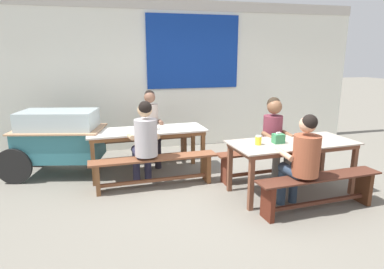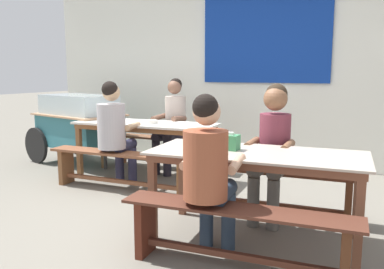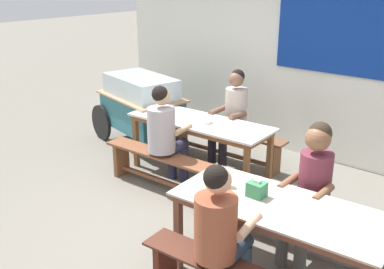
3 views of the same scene
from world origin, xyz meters
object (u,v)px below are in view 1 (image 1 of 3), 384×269
(dining_table_far, at_px, (147,134))
(bench_near_back, at_px, (268,159))
(dining_table_near, at_px, (292,147))
(bench_far_back, at_px, (142,146))
(person_left_back_turned, at_px, (145,139))
(food_cart, at_px, (58,137))
(tissue_box, at_px, (278,138))
(person_near_front, at_px, (302,157))
(person_center_facing, at_px, (151,124))
(bench_far_front, at_px, (155,167))
(bench_near_front, at_px, (319,189))
(condiment_jar, at_px, (258,140))
(soup_bowl, at_px, (155,128))
(person_right_near_table, at_px, (275,133))

(dining_table_far, height_order, bench_near_back, dining_table_far)
(dining_table_near, xyz_separation_m, bench_far_back, (-1.87, 1.84, -0.35))
(bench_far_back, height_order, bench_near_back, same)
(dining_table_near, bearing_deg, bench_near_back, 94.00)
(bench_near_back, height_order, person_left_back_turned, person_left_back_turned)
(food_cart, distance_m, tissue_box, 3.37)
(person_near_front, bearing_deg, person_center_facing, 123.48)
(dining_table_far, height_order, person_center_facing, person_center_facing)
(food_cart, bearing_deg, bench_far_front, -32.75)
(dining_table_far, height_order, dining_table_near, same)
(dining_table_near, bearing_deg, food_cart, 154.19)
(bench_near_front, relative_size, condiment_jar, 13.55)
(dining_table_far, distance_m, food_cart, 1.40)
(dining_table_far, xyz_separation_m, bench_far_back, (-0.03, 0.59, -0.35))
(condiment_jar, bearing_deg, person_center_facing, 123.93)
(dining_table_near, bearing_deg, soup_bowl, 144.59)
(dining_table_near, xyz_separation_m, bench_near_back, (-0.04, 0.59, -0.35))
(bench_near_front, relative_size, food_cart, 0.93)
(person_near_front, height_order, tissue_box, person_near_front)
(person_left_back_turned, height_order, soup_bowl, person_left_back_turned)
(bench_near_back, height_order, food_cart, food_cart)
(person_right_near_table, xyz_separation_m, condiment_jar, (-0.53, -0.53, 0.06))
(person_center_facing, height_order, person_right_near_table, person_center_facing)
(bench_near_front, bearing_deg, bench_far_back, 128.15)
(dining_table_far, bearing_deg, person_left_back_turned, -99.77)
(bench_near_front, xyz_separation_m, person_center_facing, (-1.76, 2.36, 0.43))
(bench_far_front, height_order, person_right_near_table, person_right_near_table)
(bench_near_back, bearing_deg, person_right_near_table, -57.18)
(dining_table_near, height_order, bench_far_back, dining_table_near)
(bench_near_back, xyz_separation_m, person_near_front, (-0.15, -1.13, 0.39))
(person_right_near_table, bearing_deg, person_left_back_turned, 174.26)
(dining_table_near, bearing_deg, person_near_front, -109.61)
(condiment_jar, bearing_deg, person_right_near_table, 45.44)
(bench_near_back, height_order, condiment_jar, condiment_jar)
(bench_far_front, xyz_separation_m, person_right_near_table, (1.82, -0.14, 0.42))
(bench_near_back, xyz_separation_m, soup_bowl, (-1.68, 0.63, 0.45))
(dining_table_near, height_order, soup_bowl, soup_bowl)
(tissue_box, relative_size, condiment_jar, 1.21)
(dining_table_far, relative_size, tissue_box, 12.59)
(tissue_box, bearing_deg, bench_near_front, -65.69)
(food_cart, bearing_deg, person_near_front, -34.76)
(bench_near_back, bearing_deg, person_left_back_turned, 176.27)
(bench_far_back, distance_m, person_left_back_turned, 1.20)
(bench_far_back, height_order, tissue_box, tissue_box)
(bench_near_back, bearing_deg, person_near_front, -97.62)
(person_right_near_table, bearing_deg, food_cart, 162.19)
(dining_table_near, distance_m, condiment_jar, 0.54)
(tissue_box, distance_m, condiment_jar, 0.30)
(bench_far_front, relative_size, soup_bowl, 13.22)
(tissue_box, bearing_deg, bench_far_back, 131.73)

